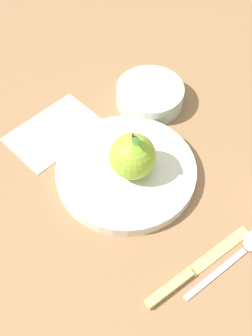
# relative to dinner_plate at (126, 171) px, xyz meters

# --- Properties ---
(ground_plane) EXTENTS (2.40, 2.40, 0.00)m
(ground_plane) POSITION_rel_dinner_plate_xyz_m (0.04, 0.01, -0.01)
(ground_plane) COLOR olive
(dinner_plate) EXTENTS (0.24, 0.24, 0.02)m
(dinner_plate) POSITION_rel_dinner_plate_xyz_m (0.00, 0.00, 0.00)
(dinner_plate) COLOR silver
(dinner_plate) RESTS_ON ground_plane
(apple) EXTENTS (0.08, 0.08, 0.09)m
(apple) POSITION_rel_dinner_plate_xyz_m (0.01, 0.01, 0.05)
(apple) COLOR #8CB22D
(apple) RESTS_ON dinner_plate
(side_bowl) EXTENTS (0.13, 0.13, 0.04)m
(side_bowl) POSITION_rel_dinner_plate_xyz_m (-0.14, 0.11, 0.01)
(side_bowl) COLOR #B2C6B2
(side_bowl) RESTS_ON ground_plane
(knife) EXTENTS (0.06, 0.20, 0.01)m
(knife) POSITION_rel_dinner_plate_xyz_m (0.21, 0.01, -0.01)
(knife) COLOR #D8B766
(knife) RESTS_ON ground_plane
(spoon) EXTENTS (0.06, 0.17, 0.01)m
(spoon) POSITION_rel_dinner_plate_xyz_m (0.21, 0.12, -0.01)
(spoon) COLOR silver
(spoon) RESTS_ON ground_plane
(linen_napkin) EXTENTS (0.16, 0.20, 0.00)m
(linen_napkin) POSITION_rel_dinner_plate_xyz_m (-0.14, -0.08, -0.01)
(linen_napkin) COLOR beige
(linen_napkin) RESTS_ON ground_plane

